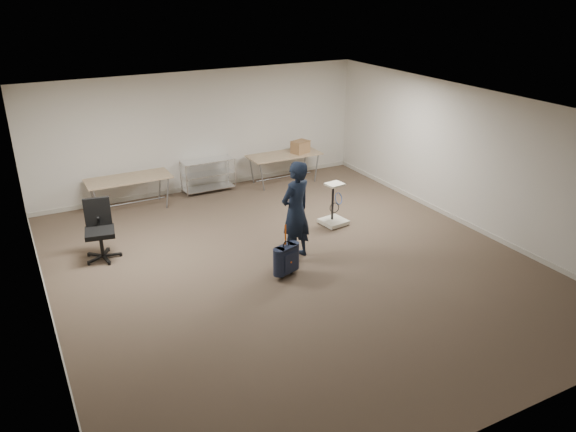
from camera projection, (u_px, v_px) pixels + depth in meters
ground at (292, 265)px, 9.99m from camera, size 9.00×9.00×0.00m
room_shell at (259, 233)px, 11.10m from camera, size 8.00×9.00×9.00m
folding_table_left at (128, 180)px, 12.13m from camera, size 1.80×0.75×0.73m
folding_table_right at (284, 156)px, 13.76m from camera, size 1.80×0.75×0.73m
wire_shelf at (208, 174)px, 13.24m from camera, size 1.22×0.47×0.80m
person at (296, 211)px, 9.90m from camera, size 0.78×0.64×1.84m
suitcase at (286, 259)px, 9.48m from camera, size 0.40×0.30×0.96m
office_chair at (101, 241)px, 10.13m from camera, size 0.66×0.66×1.09m
equipment_cart at (334, 214)px, 11.55m from camera, size 0.55×0.55×0.90m
cardboard_box at (300, 147)px, 13.79m from camera, size 0.48×0.41×0.30m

